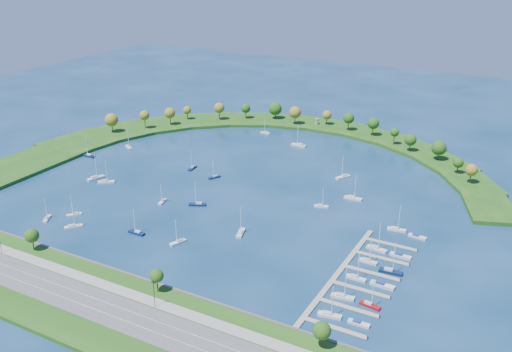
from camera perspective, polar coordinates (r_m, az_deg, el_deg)
The scene contains 37 objects.
ground at distance 309.78m, azimuth -1.26°, elevation -0.82°, with size 700.00×700.00×0.00m, color #082D47.
south_shoreline at distance 223.93m, azimuth -17.44°, elevation -11.36°, with size 420.00×43.10×11.60m.
breakwater at distance 370.88m, azimuth -3.72°, elevation 3.23°, with size 286.74×247.64×2.00m.
breakwater_trees at distance 386.25m, azimuth 3.12°, elevation 5.43°, with size 236.78×94.33×13.10m.
harbor_tower at distance 408.88m, azimuth 6.07°, elevation 5.43°, with size 2.60×2.60×4.21m.
dock_system at distance 228.83m, azimuth 9.89°, elevation -9.99°, with size 24.28×82.00×1.60m.
moored_boat_0 at distance 275.88m, azimuth -17.75°, elevation -4.76°, with size 6.86×7.93×12.10m.
moored_boat_1 at distance 328.10m, azimuth -15.68°, elevation -0.15°, with size 5.77×10.11×14.34m.
moored_boat_2 at distance 284.63m, azimuth 6.53°, elevation -2.94°, with size 7.31×4.15×10.36m.
moored_boat_3 at distance 321.24m, azimuth 8.68°, elevation -0.04°, with size 6.60×9.01×13.15m.
moored_boat_4 at distance 285.94m, azimuth -5.85°, elevation -2.78°, with size 8.65×5.79×12.43m.
moored_boat_5 at distance 291.57m, azimuth -9.31°, elevation -2.47°, with size 3.33×7.09×10.05m.
moored_boat_6 at distance 393.36m, azimuth 0.95°, elevation 4.37°, with size 7.36×2.55×10.63m.
moored_boat_7 at distance 364.55m, azimuth -16.35°, elevation 2.01°, with size 9.14×2.57×13.43m.
moored_boat_8 at distance 263.08m, azimuth -11.81°, elevation -5.49°, with size 8.11×2.30×11.91m.
moored_boat_9 at distance 287.91m, azimuth -20.12°, elevation -3.93°, with size 5.24×7.13×10.41m.
moored_boat_10 at distance 369.07m, azimuth 4.29°, elevation 3.12°, with size 10.00×3.03×14.60m.
moored_boat_11 at distance 287.75m, azimuth -17.66°, elevation -3.62°, with size 5.97×6.78×10.42m.
moored_boat_12 at distance 252.07m, azimuth -7.77°, elevation -6.49°, with size 4.71×8.00×11.36m.
moored_boat_13 at distance 295.26m, azimuth 9.64°, elevation -2.15°, with size 9.29×3.13×13.44m.
moored_boat_14 at distance 321.47m, azimuth -14.72°, elevation -0.52°, with size 8.73×7.22×13.14m.
moored_boat_15 at distance 374.13m, azimuth -12.57°, elevation 2.89°, with size 7.63×5.91×11.27m.
moored_boat_16 at distance 318.40m, azimuth -4.16°, elevation -0.06°, with size 5.09×7.29×10.54m.
moored_boat_17 at distance 257.38m, azimuth -1.54°, elevation -5.63°, with size 4.85×9.01×12.76m.
moored_boat_18 at distance 332.51m, azimuth -6.37°, elevation 0.85°, with size 2.95×7.72×11.06m.
docked_boat_0 at distance 206.65m, azimuth 7.33°, elevation -13.52°, with size 8.73×3.72×12.43m.
docked_boat_1 at distance 204.62m, azimuth 10.19°, elevation -14.24°, with size 7.71×2.18×1.57m.
docked_boat_2 at distance 216.59m, azimuth 8.62°, elevation -11.74°, with size 8.91×3.73×12.69m.
docked_boat_3 at distance 213.89m, azimuth 11.29°, elevation -12.44°, with size 8.05×3.32×11.48m.
docked_boat_4 at distance 228.30m, azimuth 9.93°, elevation -9.91°, with size 8.05×2.42×11.76m.
docked_boat_5 at distance 225.98m, azimuth 12.46°, elevation -10.55°, with size 9.49×2.94×1.92m.
docked_boat_6 at distance 240.11m, azimuth 11.09°, elevation -8.28°, with size 7.81×2.41×11.39m.
docked_boat_7 at distance 234.92m, azimuth 13.27°, elevation -9.19°, with size 9.44×3.20×13.65m.
docked_boat_8 at distance 249.88m, azimuth 11.93°, elevation -7.05°, with size 9.17×3.72×13.10m.
docked_boat_9 at distance 247.04m, azimuth 14.19°, elevation -7.71°, with size 8.94×2.78×1.81m.
docked_boat_10 at distance 267.95m, azimuth 13.83°, elevation -5.14°, with size 8.57×3.61×12.20m.
docked_boat_11 at distance 264.28m, azimuth 15.77°, elevation -5.83°, with size 8.17×3.00×1.63m.
Camera 1 is at (143.01, -246.87, 120.70)m, focal length 40.14 mm.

